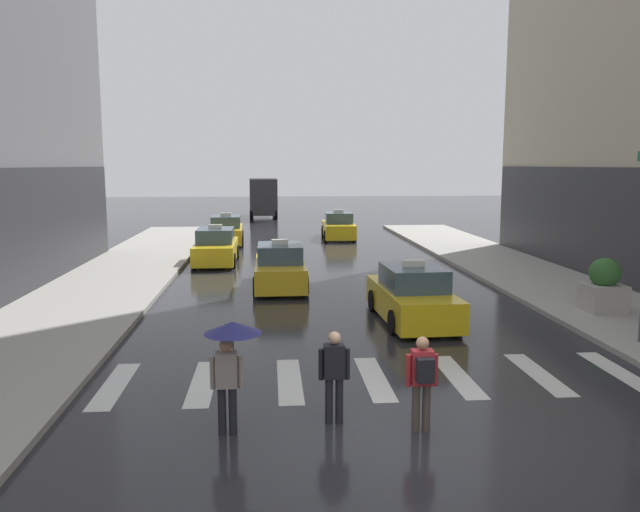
{
  "coord_description": "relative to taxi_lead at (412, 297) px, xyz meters",
  "views": [
    {
      "loc": [
        -2.17,
        -9.63,
        4.5
      ],
      "look_at": [
        -0.76,
        8.0,
        1.91
      ],
      "focal_mm": 35.13,
      "sensor_mm": 36.0,
      "label": 1
    }
  ],
  "objects": [
    {
      "name": "box_truck",
      "position": [
        -4.62,
        35.9,
        1.13
      ],
      "size": [
        2.4,
        7.58,
        3.35
      ],
      "color": "#2D2D2D",
      "rests_on": "ground"
    },
    {
      "name": "crosswalk_markings",
      "position": [
        -1.9,
        -4.78,
        -0.72
      ],
      "size": [
        11.3,
        2.8,
        0.01
      ],
      "color": "silver",
      "rests_on": "ground"
    },
    {
      "name": "pedestrian_plain_coat",
      "position": [
        -2.99,
        -7.01,
        0.21
      ],
      "size": [
        0.55,
        0.24,
        1.65
      ],
      "color": "black",
      "rests_on": "ground"
    },
    {
      "name": "pedestrian_with_backpack",
      "position": [
        -1.55,
        -7.49,
        0.25
      ],
      "size": [
        0.55,
        0.43,
        1.65
      ],
      "color": "#473D33",
      "rests_on": "ground"
    },
    {
      "name": "pedestrian_with_umbrella",
      "position": [
        -4.75,
        -7.31,
        0.79
      ],
      "size": [
        0.96,
        0.96,
        1.94
      ],
      "color": "black",
      "rests_on": "ground"
    },
    {
      "name": "taxi_second",
      "position": [
        -3.72,
        5.3,
        0.0
      ],
      "size": [
        1.93,
        4.54,
        1.8
      ],
      "color": "gold",
      "rests_on": "ground"
    },
    {
      "name": "planter_near_corner",
      "position": [
        5.87,
        0.22,
        0.15
      ],
      "size": [
        1.1,
        1.1,
        1.6
      ],
      "color": "#A8A399",
      "rests_on": "curb_right"
    },
    {
      "name": "taxi_fourth",
      "position": [
        -6.57,
        18.34,
        0.0
      ],
      "size": [
        2.04,
        4.59,
        1.8
      ],
      "color": "gold",
      "rests_on": "ground"
    },
    {
      "name": "taxi_third",
      "position": [
        -6.56,
        11.26,
        0.0
      ],
      "size": [
        1.95,
        4.55,
        1.8
      ],
      "color": "yellow",
      "rests_on": "ground"
    },
    {
      "name": "ground_plane",
      "position": [
        -1.9,
        -7.78,
        -0.72
      ],
      "size": [
        160.0,
        160.0,
        0.0
      ],
      "primitive_type": "plane",
      "color": "#26262B"
    },
    {
      "name": "taxi_lead",
      "position": [
        0.0,
        0.0,
        0.0
      ],
      "size": [
        2.06,
        4.6,
        1.8
      ],
      "color": "yellow",
      "rests_on": "ground"
    },
    {
      "name": "taxi_fifth",
      "position": [
        0.1,
        20.41,
        0.0
      ],
      "size": [
        2.04,
        4.59,
        1.8
      ],
      "color": "yellow",
      "rests_on": "ground"
    }
  ]
}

